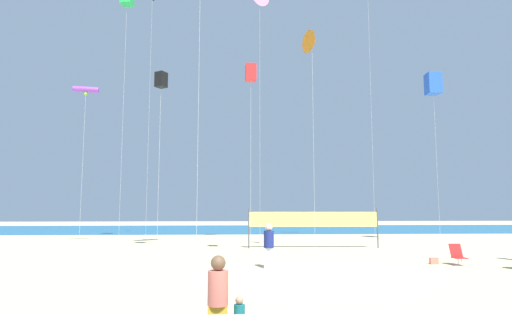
% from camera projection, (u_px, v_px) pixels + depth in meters
% --- Properties ---
extents(ground_plane, '(120.00, 120.00, 0.00)m').
position_uv_depth(ground_plane, '(312.00, 274.00, 15.90)').
color(ground_plane, beige).
extents(ocean_band, '(120.00, 20.00, 0.01)m').
position_uv_depth(ocean_band, '(259.00, 229.00, 48.72)').
color(ocean_band, '#1E6B99').
rests_on(ocean_band, ground).
extents(mother_figure, '(0.37, 0.37, 1.60)m').
position_uv_depth(mother_figure, '(218.00, 298.00, 7.57)').
color(mother_figure, gold).
rests_on(mother_figure, ground).
extents(toddler_figure, '(0.20, 0.20, 0.87)m').
position_uv_depth(toddler_figure, '(239.00, 320.00, 7.60)').
color(toddler_figure, '#99B28C').
rests_on(toddler_figure, ground).
extents(beachgoer_navy_shirt, '(0.41, 0.41, 1.80)m').
position_uv_depth(beachgoer_navy_shirt, '(269.00, 244.00, 17.37)').
color(beachgoer_navy_shirt, white).
rests_on(beachgoer_navy_shirt, ground).
extents(folding_beach_chair, '(0.52, 0.65, 0.89)m').
position_uv_depth(folding_beach_chair, '(458.00, 254.00, 18.27)').
color(folding_beach_chair, red).
rests_on(folding_beach_chair, ground).
extents(volleyball_net, '(7.93, 0.32, 2.40)m').
position_uv_depth(volleyball_net, '(313.00, 221.00, 25.97)').
color(volleyball_net, '#4C4C51').
rests_on(volleyball_net, ground).
extents(beach_handbag, '(0.35, 0.18, 0.28)m').
position_uv_depth(beach_handbag, '(434.00, 261.00, 18.52)').
color(beach_handbag, '#EA7260').
rests_on(beach_handbag, ground).
extents(kite_red_box, '(0.57, 0.57, 9.97)m').
position_uv_depth(kite_red_box, '(251.00, 73.00, 22.53)').
color(kite_red_box, silver).
rests_on(kite_red_box, ground).
extents(kite_black_box, '(0.76, 0.76, 10.27)m').
position_uv_depth(kite_black_box, '(161.00, 80.00, 24.80)').
color(kite_black_box, silver).
rests_on(kite_black_box, ground).
extents(kite_blue_box, '(0.97, 0.97, 11.95)m').
position_uv_depth(kite_blue_box, '(433.00, 84.00, 30.35)').
color(kite_blue_box, silver).
rests_on(kite_blue_box, ground).
extents(kite_violet_tube, '(1.64, 0.64, 10.41)m').
position_uv_depth(kite_violet_tube, '(86.00, 90.00, 28.27)').
color(kite_violet_tube, silver).
rests_on(kite_violet_tube, ground).
extents(kite_orange_delta, '(0.95, 1.39, 12.41)m').
position_uv_depth(kite_orange_delta, '(312.00, 42.00, 24.16)').
color(kite_orange_delta, silver).
rests_on(kite_orange_delta, ground).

